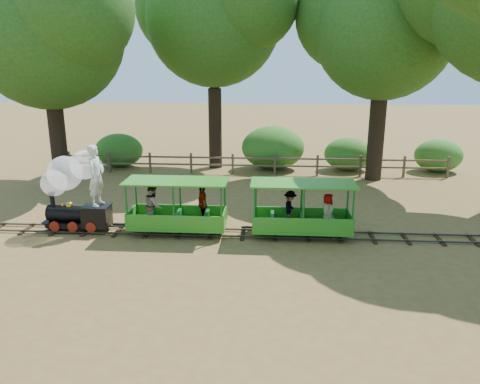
# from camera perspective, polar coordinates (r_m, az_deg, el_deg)

# --- Properties ---
(ground) EXTENTS (90.00, 90.00, 0.00)m
(ground) POSITION_cam_1_polar(r_m,az_deg,el_deg) (14.70, 0.35, -5.29)
(ground) COLOR olive
(ground) RESTS_ON ground
(track) EXTENTS (22.00, 1.00, 0.10)m
(track) POSITION_cam_1_polar(r_m,az_deg,el_deg) (14.68, 0.35, -5.04)
(track) COLOR #3F3D3A
(track) RESTS_ON ground
(locomotive) EXTENTS (2.30, 1.08, 2.84)m
(locomotive) POSITION_cam_1_polar(r_m,az_deg,el_deg) (15.54, -19.57, 0.93)
(locomotive) COLOR black
(locomotive) RESTS_ON ground
(carriage_front) EXTENTS (3.16, 1.29, 1.64)m
(carriage_front) POSITION_cam_1_polar(r_m,az_deg,el_deg) (14.67, -7.87, -2.24)
(carriage_front) COLOR #2F8D1E
(carriage_front) RESTS_ON track
(carriage_rear) EXTENTS (3.16, 1.29, 1.64)m
(carriage_rear) POSITION_cam_1_polar(r_m,az_deg,el_deg) (14.48, 7.71, -2.72)
(carriage_rear) COLOR #2F8D1E
(carriage_rear) RESTS_ON track
(oak_nw) EXTENTS (7.93, 6.98, 9.57)m
(oak_nw) POSITION_cam_1_polar(r_m,az_deg,el_deg) (21.93, -22.60, 18.42)
(oak_nw) COLOR #2D2116
(oak_nw) RESTS_ON ground
(oak_nc) EXTENTS (7.94, 6.99, 10.32)m
(oak_nc) POSITION_cam_1_polar(r_m,az_deg,el_deg) (23.54, -3.31, 21.11)
(oak_nc) COLOR #2D2116
(oak_nc) RESTS_ON ground
(oak_ne) EXTENTS (7.47, 6.57, 9.54)m
(oak_ne) POSITION_cam_1_polar(r_m,az_deg,el_deg) (21.81, 17.17, 19.27)
(oak_ne) COLOR #2D2116
(oak_ne) RESTS_ON ground
(fence) EXTENTS (18.10, 0.10, 1.00)m
(fence) POSITION_cam_1_polar(r_m,az_deg,el_deg) (22.21, 1.68, 3.58)
(fence) COLOR brown
(fence) RESTS_ON ground
(shrub_west) EXTENTS (2.44, 1.88, 1.69)m
(shrub_west) POSITION_cam_1_polar(r_m,az_deg,el_deg) (24.68, -14.55, 4.95)
(shrub_west) COLOR #2D6B1E
(shrub_west) RESTS_ON ground
(shrub_mid_w) EXTENTS (3.11, 2.39, 2.15)m
(shrub_mid_w) POSITION_cam_1_polar(r_m,az_deg,el_deg) (23.37, 4.03, 5.41)
(shrub_mid_w) COLOR #2D6B1E
(shrub_mid_w) RESTS_ON ground
(shrub_mid_e) EXTENTS (2.34, 1.80, 1.62)m
(shrub_mid_e) POSITION_cam_1_polar(r_m,az_deg,el_deg) (23.71, 13.04, 4.54)
(shrub_mid_e) COLOR #2D6B1E
(shrub_mid_e) RESTS_ON ground
(shrub_east) EXTENTS (2.30, 1.77, 1.59)m
(shrub_east) POSITION_cam_1_polar(r_m,az_deg,el_deg) (24.77, 23.03, 4.12)
(shrub_east) COLOR #2D6B1E
(shrub_east) RESTS_ON ground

